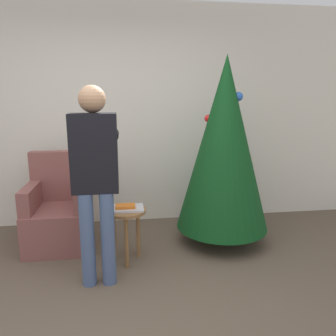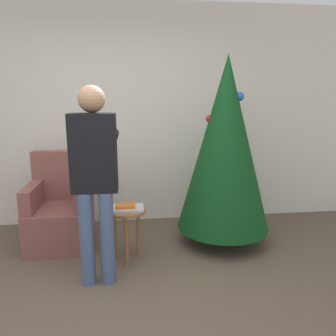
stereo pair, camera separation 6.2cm
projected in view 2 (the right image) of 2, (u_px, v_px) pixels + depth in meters
wall_back at (114, 117)px, 4.05m from camera, size 8.00×0.06×2.70m
christmas_tree at (225, 145)px, 3.45m from camera, size 0.99×0.99×2.02m
armchair at (61, 212)px, 3.59m from camera, size 0.65×0.70×1.00m
person_standing at (94, 169)px, 2.71m from camera, size 0.40×0.57×1.69m
side_stool at (126, 218)px, 3.17m from camera, size 0.39×0.39×0.53m
laptop at (126, 208)px, 3.15m from camera, size 0.35×0.23×0.02m
book at (125, 206)px, 3.14m from camera, size 0.19×0.13×0.02m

